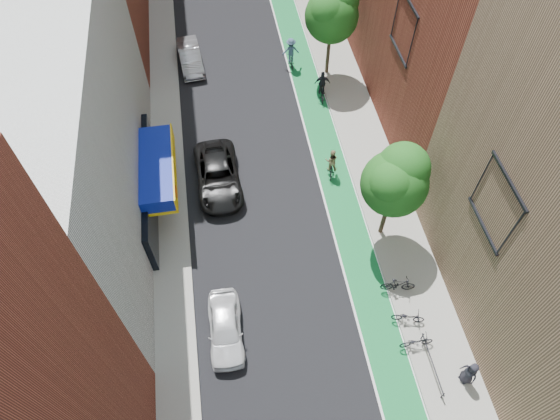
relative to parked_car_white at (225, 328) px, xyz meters
name	(u,v)px	position (x,y,z in m)	size (l,w,h in m)	color
bike_lane	(299,58)	(7.51, 20.54, -0.68)	(2.00, 68.00, 0.01)	#126936
sidewalk_left	(164,71)	(-2.49, 20.54, -0.61)	(2.00, 68.00, 0.15)	gray
sidewalk_right	(332,54)	(10.01, 20.54, -0.61)	(3.00, 68.00, 0.15)	gray
building_left_white	(43,142)	(-7.49, 8.54, 5.31)	(8.00, 20.00, 12.00)	silver
tree_near	(396,180)	(9.16, 4.56, 3.97)	(3.40, 3.36, 6.42)	#332619
tree_mid	(333,12)	(9.16, 18.56, 4.20)	(3.55, 3.53, 6.74)	#332619
parked_car_white	(225,328)	(0.00, 0.00, 0.00)	(1.63, 4.05, 1.38)	silver
parked_car_black	(218,176)	(0.51, 9.53, 0.07)	(2.52, 5.47, 1.52)	black
parked_car_silver	(190,57)	(-0.49, 21.04, 0.03)	(1.52, 4.35, 1.43)	gray
cyclist_lane_near	(331,164)	(7.31, 9.25, 0.14)	(0.89, 1.63, 1.94)	black
cyclist_lane_mid	(322,88)	(8.21, 16.05, 0.12)	(1.09, 1.81, 2.12)	black
cyclist_lane_far	(291,53)	(6.71, 19.82, 0.38)	(1.24, 1.49, 2.23)	black
parked_bike_near	(408,317)	(8.91, -0.83, -0.12)	(0.56, 1.62, 0.85)	black
parked_bike_mid	(398,285)	(8.91, 0.89, 0.00)	(0.50, 1.79, 1.07)	black
parked_bike_far	(417,342)	(8.91, -2.12, -0.11)	(0.58, 1.65, 0.87)	black
pedestrian	(470,373)	(10.67, -4.03, 0.31)	(0.83, 0.54, 1.69)	black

